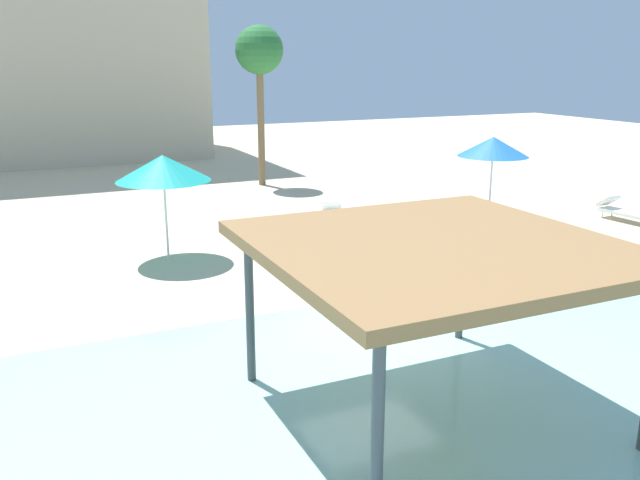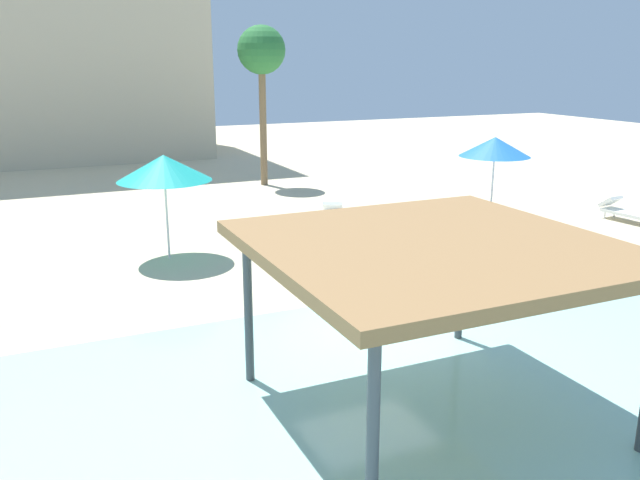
% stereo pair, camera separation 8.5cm
% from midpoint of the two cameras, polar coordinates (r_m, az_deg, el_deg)
% --- Properties ---
extents(ground_plane, '(80.00, 80.00, 0.00)m').
position_cam_midpoint_polar(ground_plane, '(13.03, 4.92, -7.51)').
color(ground_plane, beige).
extents(lagoon_water, '(44.00, 13.50, 0.04)m').
position_cam_midpoint_polar(lagoon_water, '(9.36, 21.64, -18.33)').
color(lagoon_water, '#99D1C6').
rests_on(lagoon_water, ground).
extents(shade_pavilion, '(4.74, 4.74, 2.63)m').
position_cam_midpoint_polar(shade_pavilion, '(9.27, 9.90, -0.97)').
color(shade_pavilion, '#42474C').
rests_on(shade_pavilion, ground).
extents(beach_umbrella_blue_1, '(2.23, 2.23, 2.66)m').
position_cam_midpoint_polar(beach_umbrella_blue_1, '(21.83, 14.83, 7.71)').
color(beach_umbrella_blue_1, silver).
rests_on(beach_umbrella_blue_1, ground).
extents(beach_umbrella_teal_4, '(2.38, 2.38, 2.71)m').
position_cam_midpoint_polar(beach_umbrella_teal_4, '(17.28, -13.05, 6.02)').
color(beach_umbrella_teal_4, silver).
rests_on(beach_umbrella_teal_4, ground).
extents(lounge_chair_2, '(1.46, 1.94, 0.74)m').
position_cam_midpoint_polar(lounge_chair_2, '(20.40, 1.08, 1.92)').
color(lounge_chair_2, white).
rests_on(lounge_chair_2, ground).
extents(lounge_chair_3, '(0.80, 1.95, 0.74)m').
position_cam_midpoint_polar(lounge_chair_3, '(23.43, 24.72, 2.26)').
color(lounge_chair_3, white).
rests_on(lounge_chair_3, ground).
extents(palm_tree_0, '(1.90, 1.90, 6.31)m').
position_cam_midpoint_polar(palm_tree_0, '(27.26, -4.93, 15.56)').
color(palm_tree_0, brown).
rests_on(palm_tree_0, ground).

